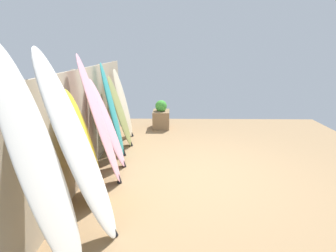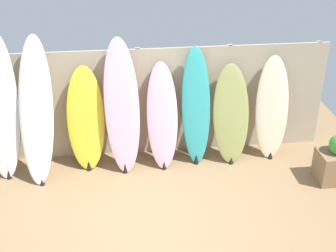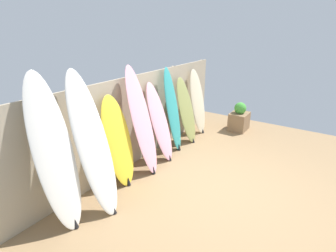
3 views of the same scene
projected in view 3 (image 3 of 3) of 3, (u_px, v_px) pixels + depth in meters
name	position (u px, v px, depth m)	size (l,w,h in m)	color
ground	(226.00, 190.00, 4.57)	(7.68, 7.68, 0.00)	#8E704C
fence_back	(136.00, 120.00, 5.29)	(6.08, 0.11, 1.80)	tan
surfboard_white_0	(55.00, 156.00, 3.44)	(0.59, 0.61, 2.18)	white
surfboard_white_1	(93.00, 145.00, 3.78)	(0.59, 0.82, 2.14)	white
surfboard_yellow_2	(118.00, 142.00, 4.51)	(0.60, 0.46, 1.62)	yellow
surfboard_pink_3	(142.00, 122.00, 4.83)	(0.58, 0.61, 2.05)	pink
surfboard_pink_4	(160.00, 123.00, 5.40)	(0.49, 0.60, 1.63)	pink
surfboard_teal_5	(173.00, 111.00, 5.78)	(0.49, 0.46, 1.87)	teal
surfboard_olive_6	(186.00, 111.00, 6.25)	(0.58, 0.50, 1.57)	olive
surfboard_cream_7	(198.00, 102.00, 6.79)	(0.57, 0.50, 1.66)	beige
planter_box	(239.00, 119.00, 7.11)	(0.55, 0.45, 0.77)	#846647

